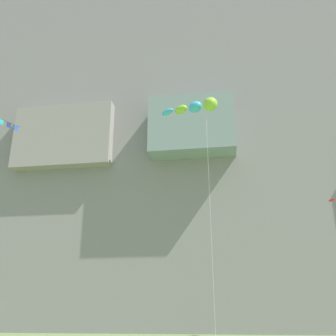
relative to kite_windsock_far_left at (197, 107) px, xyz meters
The scene contains 2 objects.
cliff_face 43.22m from the kite_windsock_far_left, 93.95° to the left, with size 180.00×25.65×76.76m.
kite_windsock_far_left is the anchor object (origin of this frame).
Camera 1 is at (4.41, -3.35, 2.46)m, focal length 41.78 mm.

